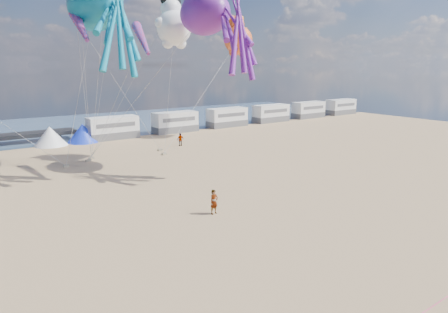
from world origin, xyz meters
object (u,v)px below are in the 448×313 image
sandbag_b (88,160)px  sandbag_d (160,150)px  motorhome_5 (341,107)px  kite_teddy_orange (238,40)px  tent_blue (83,133)px  tent_white (50,136)px  kite_octopus_teal (95,5)px  motorhome_4 (308,110)px  sandbag_e (91,158)px  standing_person (214,202)px  sandbag_a (66,166)px  beachgoer_3 (180,140)px  windsock_mid (80,26)px  windsock_right (142,39)px  motorhome_0 (113,128)px  kite_panda (174,28)px  motorhome_1 (175,122)px  motorhome_2 (227,117)px  motorhome_3 (271,113)px  kite_octopus_purple (205,13)px  sandbag_c (164,154)px

sandbag_b → sandbag_d: bearing=2.0°
motorhome_5 → kite_teddy_orange: kite_teddy_orange is taller
motorhome_5 → tent_blue: 51.50m
tent_white → kite_octopus_teal: size_ratio=0.36×
motorhome_4 → motorhome_5: 9.50m
sandbag_e → standing_person: bearing=-85.5°
sandbag_d → kite_teddy_orange: bearing=10.7°
sandbag_a → sandbag_b: 2.82m
tent_blue → sandbag_a: bearing=-113.6°
beachgoer_3 → sandbag_e: beachgoer_3 is taller
sandbag_a → sandbag_b: (2.53, 1.24, 0.00)m
windsock_mid → motorhome_4: bearing=26.4°
kite_teddy_orange → windsock_right: (-18.31, -9.92, -1.00)m
motorhome_4 → standing_person: motorhome_4 is taller
motorhome_0 → motorhome_5: 47.50m
kite_panda → motorhome_1: bearing=65.7°
motorhome_1 → motorhome_2: bearing=0.0°
motorhome_3 → standing_person: motorhome_3 is taller
motorhome_3 → kite_octopus_purple: 35.31m
tent_white → sandbag_b: 11.10m
sandbag_c → kite_octopus_purple: (1.15, -6.77, 14.24)m
motorhome_2 → beachgoer_3: motorhome_2 is taller
motorhome_5 → sandbag_d: motorhome_5 is taller
motorhome_5 → beachgoer_3: size_ratio=4.13×
sandbag_b → windsock_mid: size_ratio=0.08×
beachgoer_3 → sandbag_b: (-11.76, -1.41, -0.69)m
motorhome_1 → kite_octopus_teal: (-15.39, -13.60, 13.62)m
sandbag_c → sandbag_d: 2.30m
motorhome_0 → motorhome_1: size_ratio=1.00×
windsock_mid → kite_octopus_teal: bearing=52.2°
motorhome_2 → kite_panda: size_ratio=1.10×
motorhome_2 → sandbag_a: (-28.35, -12.22, -1.39)m
kite_panda → windsock_mid: kite_panda is taller
motorhome_3 → motorhome_5: 19.00m
kite_panda → windsock_right: (-5.12, -3.50, -1.45)m
motorhome_1 → standing_person: 34.08m
motorhome_4 → sandbag_d: bearing=-163.7°
motorhome_1 → windsock_right: bearing=-125.5°
motorhome_2 → beachgoer_3: size_ratio=4.13×
motorhome_5 → kite_octopus_purple: kite_octopus_purple is taller
standing_person → kite_teddy_orange: 32.39m
sandbag_a → windsock_mid: bearing=-67.6°
motorhome_3 → standing_person: bearing=-136.9°
tent_white → sandbag_c: size_ratio=8.00×
sandbag_b → kite_panda: size_ratio=0.08×
tent_white → sandbag_c: 15.76m
motorhome_0 → sandbag_c: 13.01m
sandbag_b → sandbag_e: size_ratio=1.00×
tent_white → kite_teddy_orange: size_ratio=0.62×
tent_white → standing_person: bearing=-83.8°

